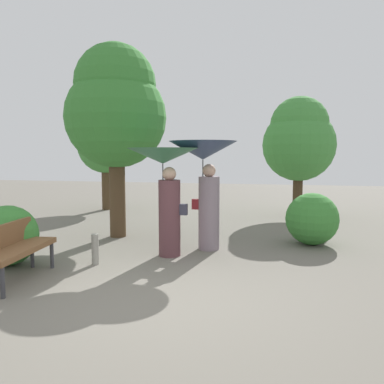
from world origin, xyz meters
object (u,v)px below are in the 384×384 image
(path_marker_post, at_px, (95,249))
(park_bench, at_px, (13,247))
(person_left, at_px, (165,176))
(tree_near_right, at_px, (299,139))
(tree_mid_left, at_px, (116,108))
(person_right, at_px, (205,168))
(tree_near_left, at_px, (105,141))

(path_marker_post, bearing_deg, park_bench, -126.76)
(person_left, height_order, tree_near_right, tree_near_right)
(person_left, relative_size, path_marker_post, 3.78)
(tree_near_right, distance_m, tree_mid_left, 5.64)
(person_left, distance_m, person_right, 0.89)
(person_left, distance_m, park_bench, 2.74)
(path_marker_post, bearing_deg, tree_near_left, 113.63)
(person_right, height_order, tree_near_right, tree_near_right)
(park_bench, distance_m, tree_mid_left, 3.99)
(path_marker_post, bearing_deg, tree_mid_left, 103.86)
(person_left, height_order, tree_near_left, tree_near_left)
(tree_near_left, distance_m, tree_near_right, 6.25)
(person_right, relative_size, tree_near_right, 0.59)
(tree_mid_left, bearing_deg, park_bench, -94.27)
(park_bench, relative_size, tree_near_left, 0.45)
(person_left, relative_size, tree_mid_left, 0.46)
(person_left, height_order, park_bench, person_left)
(tree_near_right, bearing_deg, tree_mid_left, -137.12)
(park_bench, bearing_deg, path_marker_post, -43.10)
(park_bench, height_order, path_marker_post, park_bench)
(tree_near_left, xyz_separation_m, tree_near_right, (6.25, -0.11, -0.01))
(park_bench, bearing_deg, tree_near_left, 8.53)
(person_left, xyz_separation_m, park_bench, (-1.76, -1.87, -0.95))
(person_left, xyz_separation_m, path_marker_post, (-0.99, -0.83, -1.20))
(path_marker_post, bearing_deg, tree_near_right, 59.15)
(person_left, relative_size, park_bench, 1.27)
(person_right, relative_size, tree_mid_left, 0.49)
(tree_mid_left, bearing_deg, tree_near_left, 118.50)
(tree_near_left, bearing_deg, tree_near_right, -1.03)
(tree_near_left, xyz_separation_m, tree_mid_left, (2.13, -3.93, 0.55))
(person_right, xyz_separation_m, path_marker_post, (-1.60, -1.47, -1.33))
(park_bench, height_order, tree_near_right, tree_near_right)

